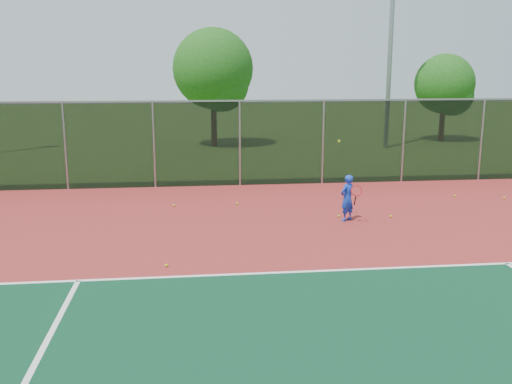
% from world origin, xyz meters
% --- Properties ---
extents(ground, '(120.00, 120.00, 0.00)m').
position_xyz_m(ground, '(0.00, 0.00, 0.00)').
color(ground, '#325919').
rests_on(ground, ground).
extents(court_apron, '(30.00, 20.00, 0.02)m').
position_xyz_m(court_apron, '(0.00, 2.00, 0.01)').
color(court_apron, maroon).
rests_on(court_apron, ground).
extents(fence_back, '(30.00, 0.06, 3.03)m').
position_xyz_m(fence_back, '(0.00, 12.00, 1.56)').
color(fence_back, black).
rests_on(fence_back, court_apron).
extents(tennis_player, '(0.59, 0.67, 2.23)m').
position_xyz_m(tennis_player, '(-0.49, 6.85, 0.67)').
color(tennis_player, '#143AC4').
rests_on(tennis_player, court_apron).
extents(practice_ball_0, '(0.07, 0.07, 0.07)m').
position_xyz_m(practice_ball_0, '(-0.62, 7.22, 0.06)').
color(practice_ball_0, '#ADC917').
rests_on(practice_ball_0, court_apron).
extents(practice_ball_2, '(0.07, 0.07, 0.07)m').
position_xyz_m(practice_ball_2, '(-5.28, 9.02, 0.06)').
color(practice_ball_2, '#ADC917').
rests_on(practice_ball_2, court_apron).
extents(practice_ball_3, '(0.07, 0.07, 0.07)m').
position_xyz_m(practice_ball_3, '(-3.35, 9.05, 0.06)').
color(practice_ball_3, '#ADC917').
rests_on(practice_ball_3, court_apron).
extents(practice_ball_5, '(0.07, 0.07, 0.07)m').
position_xyz_m(practice_ball_5, '(0.84, 7.02, 0.06)').
color(practice_ball_5, '#ADC917').
rests_on(practice_ball_5, court_apron).
extents(practice_ball_6, '(0.07, 0.07, 0.07)m').
position_xyz_m(practice_ball_6, '(3.81, 9.31, 0.06)').
color(practice_ball_6, '#ADC917').
rests_on(practice_ball_6, court_apron).
extents(practice_ball_7, '(0.07, 0.07, 0.07)m').
position_xyz_m(practice_ball_7, '(-5.29, 3.63, 0.06)').
color(practice_ball_7, '#ADC917').
rests_on(practice_ball_7, court_apron).
extents(practice_ball_8, '(0.07, 0.07, 0.07)m').
position_xyz_m(practice_ball_8, '(5.27, 8.86, 0.06)').
color(practice_ball_8, '#ADC917').
rests_on(practice_ball_8, court_apron).
extents(floodlight_n, '(0.90, 0.40, 11.46)m').
position_xyz_m(floodlight_n, '(5.48, 20.93, 6.50)').
color(floodlight_n, gray).
rests_on(floodlight_n, ground).
extents(tree_back_left, '(4.22, 4.22, 6.20)m').
position_xyz_m(tree_back_left, '(-3.38, 22.51, 3.89)').
color(tree_back_left, '#3B2315').
rests_on(tree_back_left, ground).
extents(tree_back_mid, '(3.34, 3.34, 4.91)m').
position_xyz_m(tree_back_mid, '(9.66, 23.17, 3.08)').
color(tree_back_mid, '#3B2315').
rests_on(tree_back_mid, ground).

